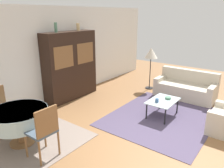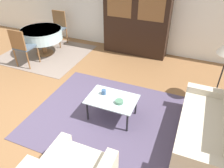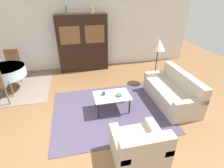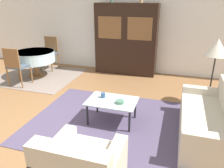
{
  "view_description": "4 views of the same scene",
  "coord_description": "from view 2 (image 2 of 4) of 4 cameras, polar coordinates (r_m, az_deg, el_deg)",
  "views": [
    {
      "loc": [
        -3.6,
        -1.46,
        2.49
      ],
      "look_at": [
        0.2,
        1.4,
        0.95
      ],
      "focal_mm": 35.0,
      "sensor_mm": 36.0,
      "label": 1
    },
    {
      "loc": [
        2.36,
        -2.29,
        2.84
      ],
      "look_at": [
        1.19,
        0.55,
        0.75
      ],
      "focal_mm": 35.0,
      "sensor_mm": 36.0,
      "label": 2
    },
    {
      "loc": [
        0.38,
        -2.99,
        2.72
      ],
      "look_at": [
        1.19,
        0.55,
        0.75
      ],
      "focal_mm": 28.0,
      "sensor_mm": 36.0,
      "label": 3
    },
    {
      "loc": [
        2.23,
        -2.8,
        2.16
      ],
      "look_at": [
        1.19,
        0.55,
        0.75
      ],
      "focal_mm": 35.0,
      "sensor_mm": 36.0,
      "label": 4
    }
  ],
  "objects": [
    {
      "name": "ground_plane",
      "position": [
        4.35,
        -17.71,
        -8.61
      ],
      "size": [
        14.0,
        14.0,
        0.0
      ],
      "primitive_type": "plane",
      "color": "brown"
    },
    {
      "name": "wall_back",
      "position": [
        6.54,
        0.79,
        21.07
      ],
      "size": [
        10.0,
        0.06,
        2.7
      ],
      "color": "white",
      "rests_on": "ground_plane"
    },
    {
      "name": "area_rug",
      "position": [
        4.18,
        -0.93,
        -8.51
      ],
      "size": [
        2.82,
        2.36,
        0.01
      ],
      "color": "#4C425B",
      "rests_on": "ground_plane"
    },
    {
      "name": "dining_rug",
      "position": [
        6.69,
        -16.8,
        7.63
      ],
      "size": [
        2.27,
        2.05,
        0.01
      ],
      "color": "gray",
      "rests_on": "ground_plane"
    },
    {
      "name": "couch",
      "position": [
        3.84,
        24.08,
        -11.01
      ],
      "size": [
        0.83,
        1.76,
        0.83
      ],
      "rotation": [
        0.0,
        0.0,
        1.57
      ],
      "color": "beige",
      "rests_on": "ground_plane"
    },
    {
      "name": "coffee_table",
      "position": [
        3.93,
        0.0,
        -4.38
      ],
      "size": [
        0.88,
        0.61,
        0.42
      ],
      "color": "black",
      "rests_on": "area_rug"
    },
    {
      "name": "display_cabinet",
      "position": [
        6.15,
        6.45,
        16.66
      ],
      "size": [
        1.76,
        0.45,
        2.0
      ],
      "color": "black",
      "rests_on": "ground_plane"
    },
    {
      "name": "dining_table",
      "position": [
        6.48,
        -17.89,
        12.18
      ],
      "size": [
        1.12,
        1.12,
        0.72
      ],
      "color": "brown",
      "rests_on": "dining_rug"
    },
    {
      "name": "dining_chair_near",
      "position": [
        5.96,
        -22.45,
        9.31
      ],
      "size": [
        0.44,
        0.44,
        1.0
      ],
      "color": "brown",
      "rests_on": "dining_rug"
    },
    {
      "name": "dining_chair_far",
      "position": [
        7.05,
        -13.97,
        14.57
      ],
      "size": [
        0.44,
        0.44,
        1.0
      ],
      "rotation": [
        0.0,
        0.0,
        3.14
      ],
      "color": "brown",
      "rests_on": "dining_rug"
    },
    {
      "name": "cup",
      "position": [
        3.99,
        -2.18,
        -2.09
      ],
      "size": [
        0.08,
        0.08,
        0.09
      ],
      "color": "#33517A",
      "rests_on": "coffee_table"
    },
    {
      "name": "bowl",
      "position": [
        3.8,
        1.87,
        -4.65
      ],
      "size": [
        0.15,
        0.15,
        0.05
      ],
      "color": "#4C7A60",
      "rests_on": "coffee_table"
    }
  ]
}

